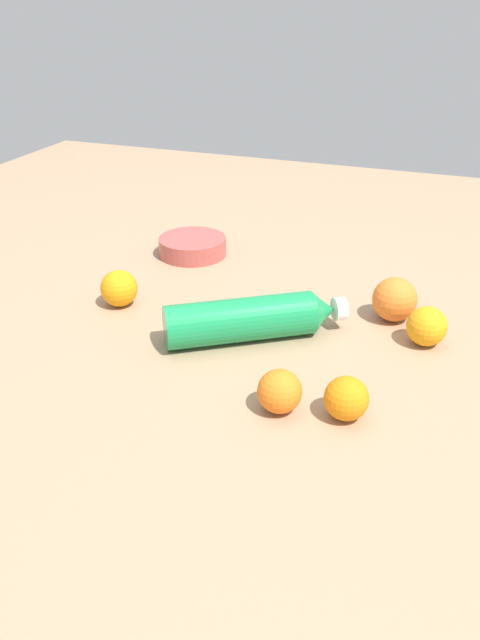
# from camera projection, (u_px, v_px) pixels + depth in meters

# --- Properties ---
(ground_plane) EXTENTS (2.40, 2.40, 0.00)m
(ground_plane) POSITION_uv_depth(u_px,v_px,m) (258.00, 337.00, 1.12)
(ground_plane) COLOR #9E7F60
(water_bottle) EXTENTS (0.23, 0.30, 0.08)m
(water_bottle) POSITION_uv_depth(u_px,v_px,m) (254.00, 318.00, 1.10)
(water_bottle) COLOR #198C4C
(water_bottle) RESTS_ON ground_plane
(orange_0) EXTENTS (0.06, 0.06, 0.06)m
(orange_0) POSITION_uv_depth(u_px,v_px,m) (346.00, 398.00, 0.90)
(orange_0) COLOR orange
(orange_0) RESTS_ON ground_plane
(orange_1) EXTENTS (0.08, 0.08, 0.08)m
(orange_1) POSITION_uv_depth(u_px,v_px,m) (395.00, 299.00, 1.16)
(orange_1) COLOR orange
(orange_1) RESTS_ON ground_plane
(orange_2) EXTENTS (0.07, 0.07, 0.07)m
(orange_2) POSITION_uv_depth(u_px,v_px,m) (119.00, 288.00, 1.21)
(orange_2) COLOR orange
(orange_2) RESTS_ON ground_plane
(orange_3) EXTENTS (0.07, 0.07, 0.07)m
(orange_3) POSITION_uv_depth(u_px,v_px,m) (280.00, 391.00, 0.92)
(orange_3) COLOR orange
(orange_3) RESTS_ON ground_plane
(orange_4) EXTENTS (0.07, 0.07, 0.07)m
(orange_4) POSITION_uv_depth(u_px,v_px,m) (427.00, 326.00, 1.08)
(orange_4) COLOR orange
(orange_4) RESTS_ON ground_plane
(ceramic_bowl) EXTENTS (0.15, 0.15, 0.04)m
(ceramic_bowl) POSITION_uv_depth(u_px,v_px,m) (193.00, 246.00, 1.44)
(ceramic_bowl) COLOR #B24C47
(ceramic_bowl) RESTS_ON ground_plane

